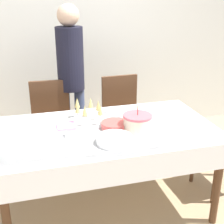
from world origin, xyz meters
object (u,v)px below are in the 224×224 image
Objects in this scene: plate_stack_dessert at (114,125)px; champagne_tray at (88,113)px; dining_chair_far_left at (52,124)px; birthday_cake at (137,122)px; dining_chair_far_right at (122,116)px; person_standing at (71,70)px; plate_stack_main at (115,140)px.

champagne_tray is at bearing 133.85° from plate_stack_dessert.
dining_chair_far_left is at bearing 113.30° from champagne_tray.
plate_stack_dessert is (-0.17, 0.08, -0.04)m from birthday_cake.
dining_chair_far_left is 1.13m from birthday_cake.
dining_chair_far_right is at bearing 0.00° from dining_chair_far_left.
dining_chair_far_right is at bearing 51.42° from champagne_tray.
birthday_cake is 1.06× the size of plate_stack_dessert.
birthday_cake is at bearing -55.56° from dining_chair_far_left.
person_standing is (-0.36, 1.07, 0.19)m from birthday_cake.
birthday_cake is 1.15m from person_standing.
dining_chair_far_left is 4.16× the size of birthday_cake.
champagne_tray is (0.27, -0.62, 0.33)m from dining_chair_far_left.
plate_stack_main is (0.38, -1.06, 0.27)m from dining_chair_far_left.
plate_stack_dessert is at bearing -111.60° from dining_chair_far_right.
dining_chair_far_right is 0.75m from person_standing.
plate_stack_dessert is (0.07, 0.25, -0.00)m from plate_stack_main.
dining_chair_far_left reaches higher than plate_stack_dessert.
champagne_tray is (-0.34, 0.27, 0.01)m from birthday_cake.
plate_stack_main is (0.11, -0.44, -0.05)m from champagne_tray.
champagne_tray is at bearing -88.49° from person_standing.
birthday_cake reaches higher than plate_stack_main.
plate_stack_main is 0.16× the size of person_standing.
plate_stack_dessert is at bearing 153.44° from birthday_cake.
person_standing reaches higher than dining_chair_far_left.
plate_stack_main is (-0.39, -1.06, 0.27)m from dining_chair_far_right.
birthday_cake is 0.64× the size of champagne_tray.
dining_chair_far_left is 0.59m from person_standing.
birthday_cake reaches higher than champagne_tray.
plate_stack_dessert is 1.04m from person_standing.
champagne_tray is 0.83m from person_standing.
person_standing is (-0.20, 0.99, 0.23)m from plate_stack_dessert.
dining_chair_far_right is 0.91m from plate_stack_dessert.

